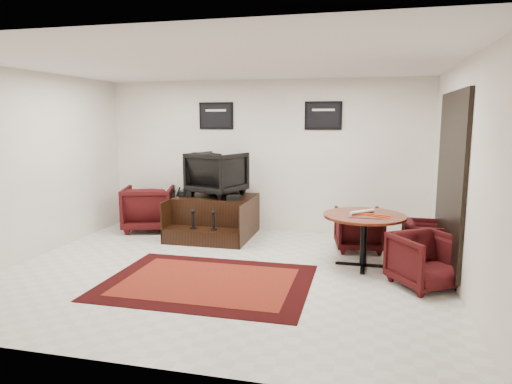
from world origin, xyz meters
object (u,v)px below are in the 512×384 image
armchair_side (149,206)px  table_chair_back (359,227)px  table_chair_window (428,240)px  shine_podium (215,217)px  table_chair_corner (426,258)px  meeting_table (364,221)px  shine_chair (217,171)px

armchair_side → table_chair_back: armchair_side is taller
table_chair_window → table_chair_back: bearing=63.6°
shine_podium → table_chair_window: size_ratio=2.04×
table_chair_back → table_chair_window: size_ratio=1.07×
shine_podium → armchair_side: bearing=176.3°
table_chair_corner → shine_podium: bearing=117.6°
shine_podium → meeting_table: (2.63, -1.19, 0.34)m
meeting_table → table_chair_window: bearing=20.2°
shine_podium → meeting_table: bearing=-24.3°
shine_podium → armchair_side: (-1.35, 0.09, 0.14)m
shine_podium → meeting_table: 2.90m
table_chair_corner → meeting_table: bearing=105.4°
shine_podium → meeting_table: size_ratio=1.23×
table_chair_window → table_chair_corner: (-0.14, -0.99, 0.03)m
table_chair_window → table_chair_corner: bearing=172.9°
shine_chair → armchair_side: (-1.35, -0.06, -0.69)m
table_chair_back → table_chair_corner: bearing=109.9°
shine_podium → shine_chair: size_ratio=1.60×
table_chair_window → table_chair_corner: size_ratio=0.93×
armchair_side → table_chair_window: bearing=151.7°
meeting_table → table_chair_back: (-0.08, 0.84, -0.29)m
shine_chair → table_chair_corner: size_ratio=1.18×
table_chair_back → table_chair_corner: table_chair_corner is taller
shine_podium → table_chair_corner: (3.39, -1.85, 0.05)m
table_chair_window → meeting_table: bearing=111.1°
armchair_side → meeting_table: armchair_side is taller
meeting_table → table_chair_corner: size_ratio=1.54×
armchair_side → table_chair_corner: size_ratio=1.24×
shine_podium → armchair_side: size_ratio=1.53×
shine_chair → table_chair_corner: bearing=168.4°
shine_chair → table_chair_window: shine_chair is taller
table_chair_back → table_chair_window: 1.11m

